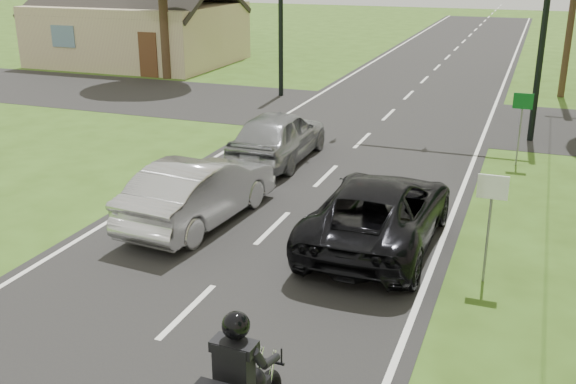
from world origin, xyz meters
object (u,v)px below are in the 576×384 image
object	(u,v)px
dark_suv	(379,211)
silver_sedan	(199,191)
silver_suv	(278,136)
traffic_signal	(484,10)
sign_white	(491,203)
sign_green	(522,111)

from	to	relation	value
dark_suv	silver_sedan	bearing A→B (deg)	3.39
silver_suv	traffic_signal	size ratio (longest dim) A/B	0.71
sign_white	dark_suv	bearing A→B (deg)	155.93
silver_sedan	traffic_signal	distance (m)	11.87
silver_suv	sign_white	xyz separation A→B (m)	(6.47, -5.91, 0.81)
sign_green	silver_sedan	bearing A→B (deg)	-132.61
traffic_signal	sign_white	size ratio (longest dim) A/B	3.00
dark_suv	sign_white	size ratio (longest dim) A/B	2.47
silver_sedan	silver_suv	world-z (taller)	silver_suv
sign_green	silver_suv	bearing A→B (deg)	-162.63
dark_suv	sign_white	world-z (taller)	sign_white
sign_white	silver_suv	bearing A→B (deg)	137.58
dark_suv	sign_green	xyz separation A→B (m)	(2.48, 6.98, 0.86)
silver_suv	traffic_signal	world-z (taller)	traffic_signal
silver_suv	sign_green	size ratio (longest dim) A/B	2.14
silver_suv	sign_white	world-z (taller)	sign_white
silver_sedan	traffic_signal	world-z (taller)	traffic_signal
silver_sedan	sign_green	xyz separation A→B (m)	(6.61, 7.19, 0.83)
sign_white	sign_green	size ratio (longest dim) A/B	1.00
traffic_signal	dark_suv	bearing A→B (deg)	-95.27
sign_white	traffic_signal	bearing A→B (deg)	97.05
dark_suv	silver_suv	world-z (taller)	silver_suv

